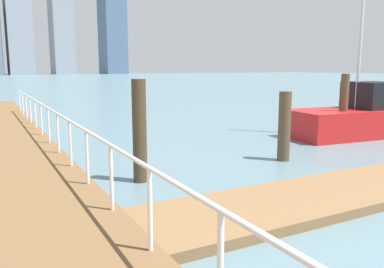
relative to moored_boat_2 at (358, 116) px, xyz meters
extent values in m
plane|color=slate|center=(-7.95, 9.02, -0.77)|extent=(300.00, 300.00, 0.00)
cylinder|color=white|center=(-11.10, -6.03, 0.15)|extent=(0.06, 0.06, 1.05)
cylinder|color=white|center=(-11.10, -4.43, 0.15)|extent=(0.06, 0.06, 1.05)
cylinder|color=white|center=(-11.10, -2.83, 0.15)|extent=(0.06, 0.06, 1.05)
cylinder|color=white|center=(-11.10, -1.23, 0.15)|extent=(0.06, 0.06, 1.05)
cylinder|color=white|center=(-11.10, 0.37, 0.15)|extent=(0.06, 0.06, 1.05)
cylinder|color=white|center=(-11.10, 1.97, 0.15)|extent=(0.06, 0.06, 1.05)
cylinder|color=white|center=(-11.10, 3.57, 0.15)|extent=(0.06, 0.06, 1.05)
cylinder|color=white|center=(-11.10, 5.17, 0.15)|extent=(0.06, 0.06, 1.05)
cylinder|color=white|center=(-11.10, 6.76, 0.15)|extent=(0.06, 0.06, 1.05)
cylinder|color=white|center=(-11.10, 8.36, 0.15)|extent=(0.06, 0.06, 1.05)
cylinder|color=white|center=(-11.10, 9.96, 0.15)|extent=(0.06, 0.06, 1.05)
cylinder|color=white|center=(-11.10, 11.56, 0.15)|extent=(0.06, 0.06, 1.05)
cylinder|color=white|center=(-11.10, -1.23, 0.68)|extent=(0.06, 25.58, 0.06)
cylinder|color=brown|center=(-5.30, -1.81, 0.21)|extent=(0.35, 0.35, 1.97)
cylinder|color=brown|center=(-1.15, -0.27, 0.43)|extent=(0.30, 0.30, 2.41)
cylinder|color=#473826|center=(-9.67, -1.88, 0.42)|extent=(0.32, 0.32, 2.38)
cube|color=red|center=(-0.15, 0.02, -0.24)|extent=(5.49, 2.64, 1.06)
cube|color=black|center=(0.62, -0.06, 0.80)|extent=(1.83, 1.85, 1.02)
cube|color=#8C939E|center=(0.85, 146.85, 13.85)|extent=(8.79, 9.37, 29.25)
camera|label=1|loc=(-12.79, -10.28, 1.86)|focal=36.81mm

